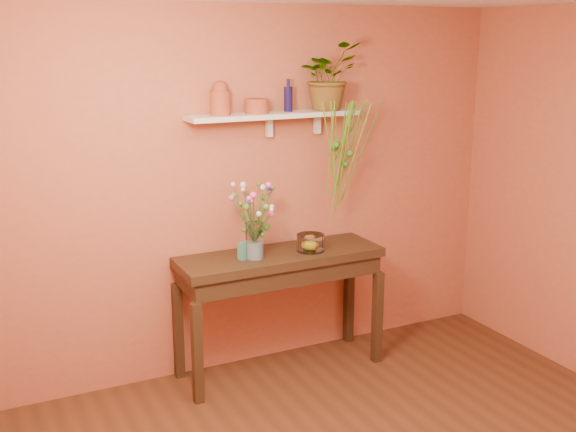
{
  "coord_description": "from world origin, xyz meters",
  "views": [
    {
      "loc": [
        -2.1,
        -2.73,
        2.46
      ],
      "look_at": [
        0.0,
        1.55,
        1.25
      ],
      "focal_mm": 43.97,
      "sensor_mm": 36.0,
      "label": 1
    }
  ],
  "objects_px": {
    "terracotta_jug": "(220,99)",
    "glass_vase": "(255,243)",
    "blue_bottle": "(288,98)",
    "glass_bowl": "(311,243)",
    "sideboard": "(280,270)",
    "spider_plant": "(328,76)",
    "bouquet": "(256,205)"
  },
  "relations": [
    {
      "from": "terracotta_jug",
      "to": "glass_vase",
      "type": "xyz_separation_m",
      "value": [
        0.17,
        -0.18,
        -1.01
      ]
    },
    {
      "from": "terracotta_jug",
      "to": "bouquet",
      "type": "distance_m",
      "value": 0.77
    },
    {
      "from": "sideboard",
      "to": "glass_vase",
      "type": "relative_size",
      "value": 5.79
    },
    {
      "from": "bouquet",
      "to": "glass_vase",
      "type": "bearing_deg",
      "value": 176.45
    },
    {
      "from": "spider_plant",
      "to": "glass_vase",
      "type": "relative_size",
      "value": 1.87
    },
    {
      "from": "spider_plant",
      "to": "terracotta_jug",
      "type": "bearing_deg",
      "value": -179.95
    },
    {
      "from": "blue_bottle",
      "to": "bouquet",
      "type": "height_order",
      "value": "blue_bottle"
    },
    {
      "from": "sideboard",
      "to": "blue_bottle",
      "type": "distance_m",
      "value": 1.26
    },
    {
      "from": "sideboard",
      "to": "spider_plant",
      "type": "bearing_deg",
      "value": 16.25
    },
    {
      "from": "blue_bottle",
      "to": "glass_bowl",
      "type": "bearing_deg",
      "value": -69.33
    },
    {
      "from": "spider_plant",
      "to": "bouquet",
      "type": "height_order",
      "value": "spider_plant"
    },
    {
      "from": "sideboard",
      "to": "terracotta_jug",
      "type": "distance_m",
      "value": 1.32
    },
    {
      "from": "terracotta_jug",
      "to": "blue_bottle",
      "type": "bearing_deg",
      "value": 2.69
    },
    {
      "from": "glass_bowl",
      "to": "bouquet",
      "type": "bearing_deg",
      "value": 178.42
    },
    {
      "from": "terracotta_jug",
      "to": "glass_bowl",
      "type": "bearing_deg",
      "value": -16.99
    },
    {
      "from": "glass_bowl",
      "to": "glass_vase",
      "type": "bearing_deg",
      "value": 178.37
    },
    {
      "from": "sideboard",
      "to": "terracotta_jug",
      "type": "height_order",
      "value": "terracotta_jug"
    },
    {
      "from": "blue_bottle",
      "to": "spider_plant",
      "type": "height_order",
      "value": "spider_plant"
    },
    {
      "from": "bouquet",
      "to": "glass_bowl",
      "type": "relative_size",
      "value": 2.28
    },
    {
      "from": "glass_vase",
      "to": "sideboard",
      "type": "bearing_deg",
      "value": 10.85
    },
    {
      "from": "glass_bowl",
      "to": "sideboard",
      "type": "bearing_deg",
      "value": 166.27
    },
    {
      "from": "blue_bottle",
      "to": "glass_vase",
      "type": "xyz_separation_m",
      "value": [
        -0.37,
        -0.2,
        -0.99
      ]
    },
    {
      "from": "terracotta_jug",
      "to": "spider_plant",
      "type": "distance_m",
      "value": 0.86
    },
    {
      "from": "terracotta_jug",
      "to": "blue_bottle",
      "type": "xyz_separation_m",
      "value": [
        0.53,
        0.03,
        -0.02
      ]
    },
    {
      "from": "blue_bottle",
      "to": "glass_bowl",
      "type": "distance_m",
      "value": 1.07
    },
    {
      "from": "blue_bottle",
      "to": "glass_bowl",
      "type": "height_order",
      "value": "blue_bottle"
    },
    {
      "from": "blue_bottle",
      "to": "spider_plant",
      "type": "xyz_separation_m",
      "value": [
        0.31,
        -0.02,
        0.15
      ]
    },
    {
      "from": "glass_vase",
      "to": "bouquet",
      "type": "distance_m",
      "value": 0.28
    },
    {
      "from": "terracotta_jug",
      "to": "blue_bottle",
      "type": "height_order",
      "value": "terracotta_jug"
    },
    {
      "from": "glass_vase",
      "to": "glass_bowl",
      "type": "relative_size",
      "value": 1.27
    },
    {
      "from": "blue_bottle",
      "to": "bouquet",
      "type": "xyz_separation_m",
      "value": [
        -0.35,
        -0.2,
        -0.71
      ]
    },
    {
      "from": "sideboard",
      "to": "terracotta_jug",
      "type": "xyz_separation_m",
      "value": [
        -0.39,
        0.13,
        1.26
      ]
    }
  ]
}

